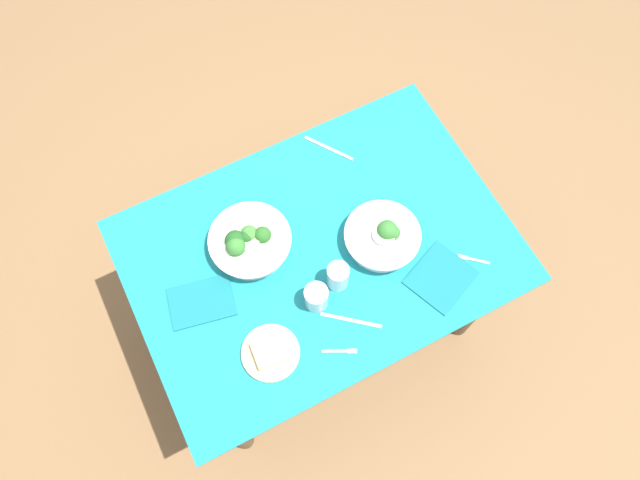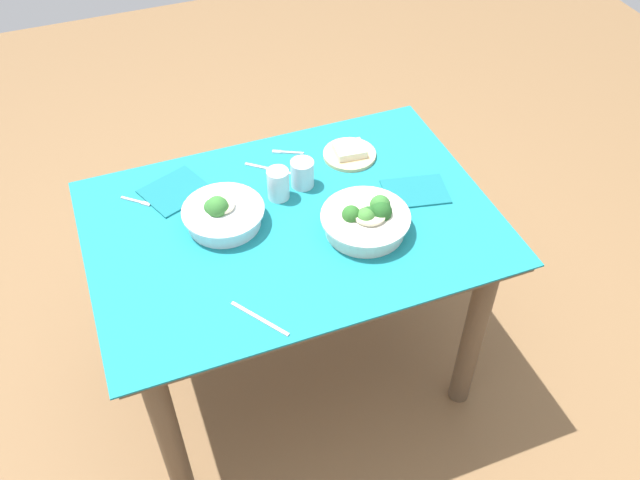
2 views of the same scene
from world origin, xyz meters
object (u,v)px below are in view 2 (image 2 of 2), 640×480
bread_side_plate (350,153)px  table_knife_left (272,170)px  fork_by_near_bowl (286,152)px  napkin_folded_lower (415,191)px  water_glass_side (302,173)px  table_knife_right (260,319)px  broccoli_bowl_far (223,214)px  napkin_folded_upper (176,191)px  fork_by_far_bowl (137,201)px  water_glass_center (278,184)px  broccoli_bowl_near (367,220)px

bread_side_plate → table_knife_left: bearing=175.3°
fork_by_near_bowl → napkin_folded_lower: napkin_folded_lower is taller
water_glass_side → fork_by_near_bowl: size_ratio=0.91×
napkin_folded_lower → fork_by_near_bowl: bearing=133.0°
bread_side_plate → table_knife_right: bread_side_plate is taller
bread_side_plate → broccoli_bowl_far: bearing=-160.9°
napkin_folded_lower → napkin_folded_upper: bearing=158.8°
table_knife_left → napkin_folded_upper: napkin_folded_upper is taller
fork_by_far_bowl → fork_by_near_bowl: 0.50m
fork_by_far_bowl → napkin_folded_lower: napkin_folded_lower is taller
napkin_folded_upper → napkin_folded_lower: 0.73m
fork_by_near_bowl → table_knife_left: bearing=71.3°
broccoli_bowl_far → napkin_folded_lower: bearing=-7.4°
water_glass_center → table_knife_left: 0.14m
water_glass_center → fork_by_far_bowl: size_ratio=1.21×
bread_side_plate → fork_by_near_bowl: (-0.19, 0.09, -0.01)m
table_knife_left → broccoli_bowl_far: bearing=80.6°
table_knife_left → napkin_folded_upper: 0.31m
water_glass_side → table_knife_right: 0.54m
bread_side_plate → water_glass_side: (-0.19, -0.08, 0.03)m
water_glass_center → water_glass_side: 0.09m
fork_by_far_bowl → table_knife_right: (0.21, -0.56, -0.00)m
broccoli_bowl_far → fork_by_near_bowl: 0.37m
water_glass_side → fork_by_near_bowl: bearing=88.4°
broccoli_bowl_near → napkin_folded_lower: 0.23m
water_glass_side → fork_by_far_bowl: (-0.49, 0.10, -0.04)m
broccoli_bowl_far → table_knife_left: (0.21, 0.18, -0.03)m
water_glass_center → table_knife_left: (0.02, 0.13, -0.05)m
napkin_folded_lower → table_knife_right: bearing=-153.1°
bread_side_plate → napkin_folded_lower: size_ratio=0.89×
fork_by_near_bowl → table_knife_right: same height
water_glass_side → napkin_folded_lower: size_ratio=0.46×
water_glass_side → napkin_folded_upper: (-0.37, 0.11, -0.04)m
bread_side_plate → water_glass_center: 0.30m
broccoli_bowl_far → water_glass_side: broccoli_bowl_far is taller
broccoli_bowl_far → bread_side_plate: (0.46, 0.16, -0.02)m
broccoli_bowl_near → napkin_folded_lower: broccoli_bowl_near is taller
water_glass_center → fork_by_near_bowl: size_ratio=1.03×
bread_side_plate → napkin_folded_lower: 0.26m
broccoli_bowl_near → table_knife_right: 0.43m
table_knife_left → napkin_folded_upper: bearing=38.2°
broccoli_bowl_near → napkin_folded_upper: (-0.47, 0.36, -0.04)m
broccoli_bowl_near → fork_by_far_bowl: 0.69m
broccoli_bowl_near → fork_by_far_bowl: bearing=149.0°
fork_by_near_bowl → table_knife_left: (-0.07, -0.07, -0.00)m
fork_by_near_bowl → water_glass_side: bearing=115.3°
water_glass_center → water_glass_side: (0.09, 0.03, -0.01)m
table_knife_right → napkin_folded_lower: (0.59, 0.30, 0.00)m
broccoli_bowl_near → water_glass_side: 0.27m
water_glass_center → fork_by_near_bowl: (0.09, 0.19, -0.05)m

